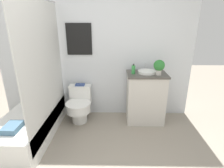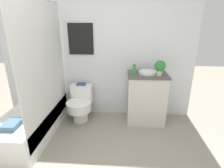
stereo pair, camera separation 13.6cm
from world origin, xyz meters
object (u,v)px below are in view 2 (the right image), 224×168
toilet (80,104)px  soap_bottle (134,70)px  book_on_tank (81,84)px  potted_plant (160,67)px  sink (148,72)px

toilet → soap_bottle: bearing=0.2°
book_on_tank → potted_plant: bearing=-9.2°
soap_bottle → book_on_tank: size_ratio=1.02×
toilet → sink: size_ratio=1.80×
potted_plant → book_on_tank: 1.39m
book_on_tank → soap_bottle: bearing=-9.3°
potted_plant → book_on_tank: (-1.32, 0.21, -0.40)m
toilet → potted_plant: size_ratio=2.51×
potted_plant → soap_bottle: bearing=171.1°
sink → soap_bottle: size_ratio=2.09×
sink → potted_plant: potted_plant is taller
soap_bottle → potted_plant: (0.40, -0.06, 0.07)m
soap_bottle → potted_plant: size_ratio=0.66×
potted_plant → book_on_tank: bearing=170.8°
toilet → soap_bottle: soap_bottle is taller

